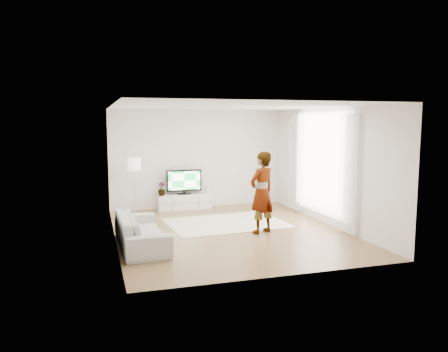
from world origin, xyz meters
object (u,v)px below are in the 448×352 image
object	(u,v)px
media_console	(185,202)
floor_lamp	(134,166)
player	(262,192)
sofa	(141,230)
television	(184,181)
rug	(226,223)

from	to	relation	value
media_console	floor_lamp	size ratio (longest dim) A/B	0.99
media_console	player	distance (m)	3.38
sofa	player	bearing A→B (deg)	-86.35
media_console	television	distance (m)	0.59
media_console	sofa	size ratio (longest dim) A/B	0.69
media_console	rug	bearing A→B (deg)	-72.88
sofa	floor_lamp	size ratio (longest dim) A/B	1.43
media_console	floor_lamp	xyz separation A→B (m)	(-1.40, -0.32, 1.08)
television	rug	world-z (taller)	television
television	floor_lamp	xyz separation A→B (m)	(-1.40, -0.35, 0.49)
floor_lamp	rug	bearing A→B (deg)	-39.71
player	sofa	world-z (taller)	player
television	floor_lamp	bearing A→B (deg)	-166.07
player	floor_lamp	distance (m)	3.77
player	floor_lamp	world-z (taller)	player
rug	floor_lamp	xyz separation A→B (m)	(-2.02, 1.68, 1.28)
sofa	floor_lamp	world-z (taller)	floor_lamp
player	floor_lamp	xyz separation A→B (m)	(-2.50, 2.80, 0.37)
player	sofa	bearing A→B (deg)	-19.27
rug	player	size ratio (longest dim) A/B	1.54
player	television	bearing A→B (deg)	-95.54
floor_lamp	player	bearing A→B (deg)	-48.21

